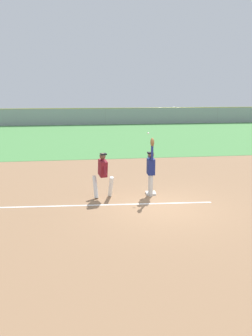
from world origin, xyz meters
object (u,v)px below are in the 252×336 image
Objects in this scene: baseball at (148,133)px; parked_car_silver at (103,116)px; parked_car_blue at (153,115)px; parked_car_white at (54,116)px; runner at (103,172)px; parked_car_green at (198,115)px; first_base at (151,193)px; fielder at (151,167)px.

baseball is 29.59m from parked_car_silver.
parked_car_silver and parked_car_blue have the same top height.
parked_car_blue is (12.49, -0.29, 0.00)m from parked_car_white.
runner is 31.65m from parked_car_blue.
runner is 23.24× the size of baseball.
baseball reaches higher than parked_car_silver.
runner reaches higher than parked_car_green.
parked_car_white is 6.11m from parked_car_silver.
parked_car_green is at bearing -2.58° from parked_car_blue.
baseball reaches higher than runner.
parked_car_green is at bearing 67.25° from baseball.
runner is 31.09m from parked_car_white.
parked_car_white is 1.02× the size of parked_car_silver.
runner reaches higher than parked_car_white.
fielder is (-0.04, -0.16, 1.08)m from first_base.
parked_car_silver is at bearing -178.05° from parked_car_green.
fielder is at bearing -93.16° from parked_car_silver.
fielder is 0.50× the size of parked_car_white.
parked_car_blue is at bearing -100.29° from fielder.
runner is (-1.88, -0.16, 0.96)m from first_base.
fielder is at bearing -103.46° from parked_car_blue.
fielder is at bearing -105.66° from first_base.
baseball is 0.02× the size of parked_car_blue.
parked_car_silver is at bearing -15.11° from parked_car_white.
parked_car_silver is at bearing 89.72° from baseball.
parked_car_silver is at bearing 74.89° from runner.
parked_car_white is (-4.12, 30.81, -0.32)m from runner.
parked_car_green is (12.54, 30.39, -0.45)m from fielder.
parked_car_silver is (0.05, 29.72, 0.63)m from first_base.
parked_car_silver is at bearing 89.91° from first_base.
fielder reaches higher than parked_car_green.
parked_car_green is at bearing 67.54° from first_base.
fielder is 0.52× the size of parked_car_green.
fielder is 1.31m from baseball.
runner is 0.39× the size of parked_car_blue.
parked_car_blue is at bearing -7.74° from parked_car_white.
baseball is 0.02× the size of parked_car_white.
parked_car_blue and parked_car_green have the same top height.
parked_car_white is (-5.95, 30.81, -0.45)m from fielder.
first_base is 31.24m from parked_car_white.
first_base is 29.73m from parked_car_silver.
first_base is 0.09× the size of parked_car_blue.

